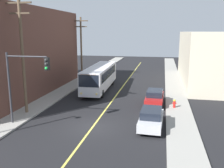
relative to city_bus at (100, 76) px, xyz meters
The scene contains 13 objects.
ground_plane 13.81m from the city_bus, 78.35° to the right, with size 120.00×120.00×0.00m, color black.
sidewalk_left 5.90m from the city_bus, 142.79° to the right, with size 2.50×90.00×0.15m, color gray.
sidewalk_right 10.72m from the city_bus, 18.79° to the right, with size 2.50×90.00×0.15m, color gray.
lane_stripe_center 3.67m from the city_bus, 29.96° to the left, with size 0.16×60.00×0.01m, color #D8CC4C.
building_left_brick 12.03m from the city_bus, 158.71° to the right, with size 10.00×23.07×10.61m.
building_right_warehouse 18.97m from the city_bus, 23.81° to the left, with size 12.00×20.54×7.74m.
city_bus is the anchor object (origin of this frame).
parked_car_silver 14.77m from the city_bus, 59.24° to the right, with size 1.96×4.46×1.62m.
parked_car_red 9.59m from the city_bus, 37.51° to the right, with size 1.96×4.46×1.62m.
utility_pole_near 12.88m from the city_bus, 111.51° to the right, with size 2.40×0.28×10.75m.
utility_pole_mid 8.96m from the city_bus, 125.79° to the left, with size 2.40×0.28×9.89m.
traffic_signal_left_corner 14.60m from the city_bus, 100.60° to the right, with size 3.75×0.48×6.00m.
fire_hydrant 11.92m from the city_bus, 35.83° to the right, with size 0.44×0.26×0.84m.
Camera 1 is at (5.51, -18.94, 7.83)m, focal length 40.10 mm.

